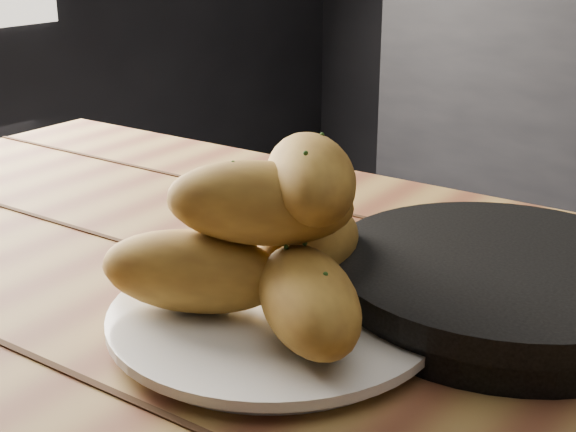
# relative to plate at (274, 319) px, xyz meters

# --- Properties ---
(plate) EXTENTS (0.26, 0.26, 0.02)m
(plate) POSITION_rel_plate_xyz_m (0.00, 0.00, 0.00)
(plate) COLOR white
(plate) RESTS_ON table
(bread_rolls) EXTENTS (0.26, 0.22, 0.13)m
(bread_rolls) POSITION_rel_plate_xyz_m (-0.00, 0.00, 0.07)
(bread_rolls) COLOR #B18731
(bread_rolls) RESTS_ON plate
(skillet) EXTENTS (0.41, 0.29, 0.05)m
(skillet) POSITION_rel_plate_xyz_m (0.13, 0.14, 0.01)
(skillet) COLOR black
(skillet) RESTS_ON table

